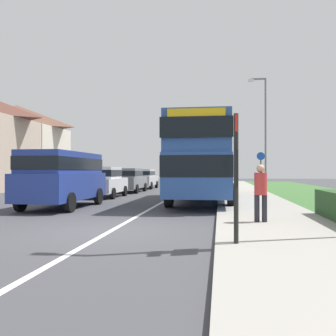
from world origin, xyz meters
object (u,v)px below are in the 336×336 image
object	(u,v)px
double_decker_bus	(203,157)
parked_car_grey	(128,179)
parked_van_blue	(63,175)
cycle_route_sign	(261,172)
street_lamp_mid	(264,127)
parked_car_white	(104,181)
parked_car_silver	(143,178)
bus_stop_sign	(236,169)
pedestrian_at_stop	(261,190)

from	to	relation	value
double_decker_bus	parked_car_grey	xyz separation A→B (m)	(-5.42, 7.05, -1.24)
parked_van_blue	cycle_route_sign	world-z (taller)	cycle_route_sign
cycle_route_sign	street_lamp_mid	world-z (taller)	street_lamp_mid
double_decker_bus	parked_car_white	bearing A→B (deg)	158.63
parked_car_grey	street_lamp_mid	xyz separation A→B (m)	(8.99, -0.82, 3.32)
parked_car_grey	parked_car_silver	distance (m)	5.28
parked_car_white	parked_car_grey	world-z (taller)	parked_car_white
double_decker_bus	bus_stop_sign	world-z (taller)	double_decker_bus
double_decker_bus	bus_stop_sign	xyz separation A→B (m)	(1.11, -10.62, -0.60)
double_decker_bus	parked_van_blue	size ratio (longest dim) A/B	2.02
parked_van_blue	parked_car_silver	xyz separation A→B (m)	(0.01, 15.84, -0.44)
parked_van_blue	cycle_route_sign	bearing A→B (deg)	38.50
parked_car_grey	bus_stop_sign	world-z (taller)	bus_stop_sign
parked_car_silver	pedestrian_at_stop	world-z (taller)	pedestrian_at_stop
parked_van_blue	bus_stop_sign	distance (m)	9.69
street_lamp_mid	cycle_route_sign	bearing A→B (deg)	-99.80
parked_van_blue	parked_car_grey	bearing A→B (deg)	89.65
street_lamp_mid	parked_car_white	bearing A→B (deg)	-156.14
parked_car_grey	street_lamp_mid	world-z (taller)	street_lamp_mid
pedestrian_at_stop	street_lamp_mid	bearing A→B (deg)	83.07
parked_car_white	street_lamp_mid	bearing A→B (deg)	23.86
parked_car_white	pedestrian_at_stop	distance (m)	12.27
parked_car_white	parked_van_blue	bearing A→B (deg)	-89.01
double_decker_bus	cycle_route_sign	world-z (taller)	double_decker_bus
parked_car_grey	bus_stop_sign	distance (m)	18.85
cycle_route_sign	parked_car_white	bearing A→B (deg)	-172.74
parked_car_grey	bus_stop_sign	bearing A→B (deg)	-69.72
parked_van_blue	street_lamp_mid	xyz separation A→B (m)	(9.05, 9.75, 2.89)
pedestrian_at_stop	street_lamp_mid	distance (m)	14.25
parked_car_silver	street_lamp_mid	xyz separation A→B (m)	(9.04, -6.10, 3.34)
parked_car_white	parked_car_grey	bearing A→B (deg)	88.08
parked_car_white	bus_stop_sign	bearing A→B (deg)	-62.40
parked_van_blue	parked_car_grey	world-z (taller)	parked_van_blue
double_decker_bus	parked_van_blue	distance (m)	6.56
parked_van_blue	parked_car_silver	world-z (taller)	parked_van_blue
pedestrian_at_stop	cycle_route_sign	xyz separation A→B (m)	(1.17, 10.83, 0.45)
parked_van_blue	parked_car_grey	xyz separation A→B (m)	(0.06, 10.56, -0.43)
parked_car_grey	street_lamp_mid	distance (m)	9.62
parked_van_blue	parked_car_white	bearing A→B (deg)	90.99
pedestrian_at_stop	cycle_route_sign	world-z (taller)	cycle_route_sign
double_decker_bus	parked_car_white	world-z (taller)	double_decker_bus
double_decker_bus	pedestrian_at_stop	bearing A→B (deg)	-75.89
parked_car_white	cycle_route_sign	xyz separation A→B (m)	(8.64, 1.10, 0.50)
double_decker_bus	street_lamp_mid	bearing A→B (deg)	60.18
parked_car_white	pedestrian_at_stop	bearing A→B (deg)	-52.45
parked_car_silver	street_lamp_mid	distance (m)	11.41
parked_car_silver	double_decker_bus	bearing A→B (deg)	-66.07
parked_car_silver	pedestrian_at_stop	distance (m)	21.20
parked_car_silver	bus_stop_sign	xyz separation A→B (m)	(6.58, -22.95, 0.65)
double_decker_bus	parked_car_silver	bearing A→B (deg)	113.93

